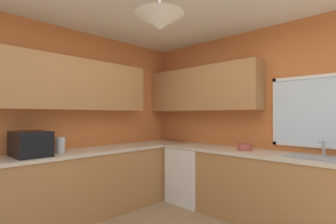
# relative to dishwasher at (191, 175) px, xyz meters

# --- Properties ---
(room_shell) EXTENTS (3.97, 4.05, 2.67)m
(room_shell) POSITION_rel_dishwasher_xyz_m (0.14, -1.03, 1.43)
(room_shell) COLOR #D17238
(room_shell) RESTS_ON ground_plane
(counter_run_left) EXTENTS (0.65, 3.66, 0.90)m
(counter_run_left) POSITION_rel_dishwasher_xyz_m (-0.66, -1.63, 0.02)
(counter_run_left) COLOR #AD7542
(counter_run_left) RESTS_ON ground_plane
(counter_run_back) EXTENTS (3.06, 0.65, 0.90)m
(counter_run_back) POSITION_rel_dishwasher_xyz_m (1.16, 0.03, 0.02)
(counter_run_back) COLOR #AD7542
(counter_run_back) RESTS_ON ground_plane
(dishwasher) EXTENTS (0.60, 0.60, 0.86)m
(dishwasher) POSITION_rel_dishwasher_xyz_m (0.00, 0.00, 0.00)
(dishwasher) COLOR white
(dishwasher) RESTS_ON ground_plane
(microwave) EXTENTS (0.48, 0.36, 0.29)m
(microwave) POSITION_rel_dishwasher_xyz_m (-0.66, -2.16, 0.62)
(microwave) COLOR black
(microwave) RESTS_ON counter_run_left
(kettle) EXTENTS (0.11, 0.11, 0.20)m
(kettle) POSITION_rel_dishwasher_xyz_m (-0.64, -1.82, 0.57)
(kettle) COLOR #B7B7BC
(kettle) RESTS_ON counter_run_left
(sink_assembly) EXTENTS (0.67, 0.40, 0.19)m
(sink_assembly) POSITION_rel_dishwasher_xyz_m (1.80, 0.04, 0.48)
(sink_assembly) COLOR #9EA0A5
(sink_assembly) RESTS_ON counter_run_back
(bowl) EXTENTS (0.20, 0.20, 0.09)m
(bowl) POSITION_rel_dishwasher_xyz_m (0.90, 0.03, 0.52)
(bowl) COLOR #B74C42
(bowl) RESTS_ON counter_run_back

